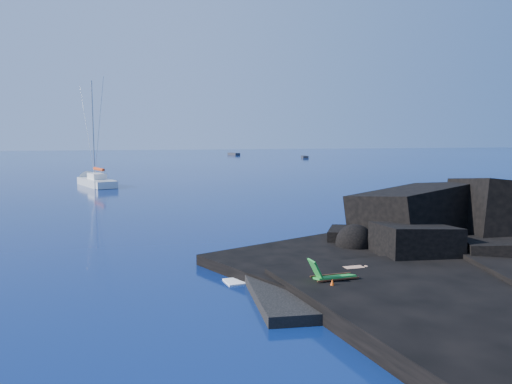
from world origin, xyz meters
TOP-DOWN VIEW (x-y plane):
  - ground at (0.00, 0.00)m, footprint 400.00×400.00m
  - headland at (13.00, 3.00)m, footprint 24.00×24.00m
  - beach at (4.50, 0.50)m, footprint 9.08×6.86m
  - surf_foam at (5.00, 5.00)m, footprint 10.00×8.00m
  - sailboat at (-6.24, 43.27)m, footprint 5.64×11.38m
  - deck_chair at (3.01, 0.16)m, footprint 1.63×0.76m
  - towel at (4.35, 1.36)m, footprint 1.95×0.94m
  - sunbather at (4.35, 1.36)m, footprint 1.84×0.52m
  - marker_cone at (2.63, -0.50)m, footprint 0.35×0.35m
  - distant_boat_a at (30.45, 131.85)m, footprint 2.88×5.40m
  - distant_boat_b at (43.44, 106.41)m, footprint 2.33×4.58m

SIDE VIEW (x-z plane):
  - ground at x=0.00m, z-range 0.00..0.00m
  - headland at x=13.00m, z-range -1.80..1.80m
  - beach at x=4.50m, z-range -0.35..0.35m
  - surf_foam at x=5.00m, z-range -0.03..0.03m
  - sailboat at x=-6.24m, z-range -5.87..5.87m
  - distant_boat_a at x=30.45m, z-range -0.34..0.34m
  - distant_boat_b at x=43.44m, z-range -0.29..0.29m
  - towel at x=4.35m, z-range 0.35..0.40m
  - sunbather at x=4.35m, z-range 0.40..0.67m
  - marker_cone at x=2.63m, z-range 0.35..0.84m
  - deck_chair at x=3.01m, z-range 0.35..1.45m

